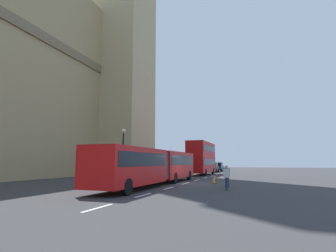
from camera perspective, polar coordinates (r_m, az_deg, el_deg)
ground_plane at (r=24.91m, az=3.86°, el=-12.13°), size 160.00×160.00×0.00m
lane_centre_marking at (r=26.94m, az=5.07°, el=-11.77°), size 34.40×0.16×0.01m
articulated_bus at (r=22.86m, az=-2.91°, el=-8.15°), size 17.34×2.54×2.90m
double_decker_bus at (r=41.35m, az=7.23°, el=-6.57°), size 10.07×2.54×4.90m
sedan_lead at (r=52.10m, az=9.55°, el=-8.73°), size 4.40×1.86×1.85m
sedan_trailing at (r=57.61m, az=10.71°, el=-8.60°), size 4.40×1.86×1.85m
traffic_cone_west at (r=24.74m, az=9.79°, el=-11.41°), size 0.36×0.36×0.58m
traffic_cone_middle at (r=30.39m, az=9.94°, el=-10.70°), size 0.36×0.36×0.58m
traffic_cone_east at (r=36.27m, az=12.82°, el=-10.12°), size 0.36×0.36×0.58m
street_lamp at (r=27.25m, az=-9.59°, el=-5.23°), size 0.44×0.44×5.27m
pedestrian_near_cones at (r=19.16m, az=12.39°, el=-10.56°), size 0.36×0.44×1.69m
pedestrian_by_kerb at (r=21.17m, az=12.48°, el=-10.27°), size 0.44×0.46×1.69m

